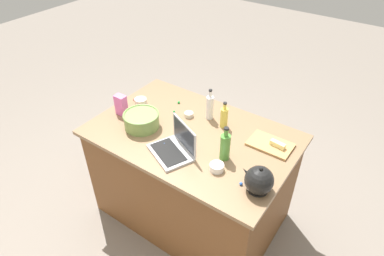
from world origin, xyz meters
name	(u,v)px	position (x,y,z in m)	size (l,w,h in m)	color
ground_plane	(192,211)	(0.00, 0.00, 0.00)	(12.00, 12.00, 0.00)	slate
island_counter	(192,176)	(0.00, 0.00, 0.45)	(1.51, 0.99, 0.90)	brown
laptop	(175,147)	(-0.02, 0.24, 0.95)	(0.37, 0.34, 0.22)	#B7B7BC
mixing_bowl_large	(142,120)	(0.36, 0.15, 0.96)	(0.28, 0.28, 0.12)	#72934C
bottle_oil	(224,117)	(-0.15, -0.21, 0.99)	(0.06, 0.06, 0.22)	#DBC64C
bottle_vinegar	(210,107)	(0.00, -0.24, 1.00)	(0.06, 0.06, 0.26)	white
bottle_olive	(225,146)	(-0.34, 0.10, 1.00)	(0.07, 0.07, 0.26)	#4C8C38
kettle	(259,180)	(-0.65, 0.23, 0.98)	(0.21, 0.18, 0.20)	black
cutting_board	(270,145)	(-0.54, -0.20, 0.91)	(0.31, 0.20, 0.02)	#AD7F4C
butter_stick_left	(278,144)	(-0.59, -0.20, 0.94)	(0.11, 0.04, 0.04)	#F4E58C
ramekin_small	(189,115)	(0.15, -0.17, 0.92)	(0.07, 0.07, 0.04)	beige
ramekin_medium	(141,101)	(0.58, -0.08, 0.93)	(0.10, 0.10, 0.05)	beige
ramekin_wide	(217,167)	(-0.35, 0.23, 0.92)	(0.09, 0.09, 0.05)	white
candy_bag	(121,105)	(0.61, 0.11, 0.99)	(0.09, 0.06, 0.17)	pink
candy_0	(259,189)	(-0.66, 0.23, 0.91)	(0.02, 0.02, 0.02)	orange
candy_1	(134,100)	(0.67, -0.09, 0.91)	(0.02, 0.02, 0.02)	red
candy_2	(164,144)	(0.08, 0.23, 0.91)	(0.02, 0.02, 0.02)	blue
candy_3	(188,114)	(0.16, -0.17, 0.91)	(0.02, 0.02, 0.02)	orange
candy_4	(241,184)	(-0.55, 0.25, 0.91)	(0.02, 0.02, 0.02)	blue
candy_5	(174,111)	(0.28, -0.14, 0.91)	(0.02, 0.02, 0.02)	green
candy_6	(179,102)	(0.33, -0.27, 0.91)	(0.02, 0.02, 0.02)	green
candy_7	(210,104)	(0.10, -0.40, 0.91)	(0.02, 0.02, 0.02)	orange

